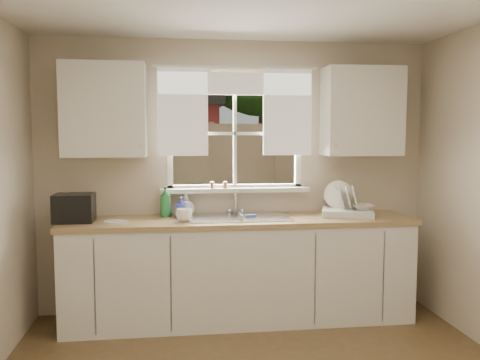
{
  "coord_description": "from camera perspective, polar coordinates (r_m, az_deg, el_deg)",
  "views": [
    {
      "loc": [
        -0.56,
        -2.67,
        1.65
      ],
      "look_at": [
        0.0,
        1.65,
        1.25
      ],
      "focal_mm": 38.0,
      "sensor_mm": 36.0,
      "label": 1
    }
  ],
  "objects": [
    {
      "name": "curtains",
      "position": [
        4.66,
        -0.48,
        8.73
      ],
      "size": [
        1.5,
        0.03,
        0.81
      ],
      "color": "white",
      "rests_on": "room_walls"
    },
    {
      "name": "black_appliance",
      "position": [
        4.49,
        -18.12,
        -2.98
      ],
      "size": [
        0.32,
        0.28,
        0.24
      ],
      "primitive_type": "cube",
      "rotation": [
        0.0,
        0.0,
        0.01
      ],
      "color": "black",
      "rests_on": "countertop"
    },
    {
      "name": "soap_bottle_b",
      "position": [
        4.5,
        -6.63,
        -3.06
      ],
      "size": [
        0.1,
        0.1,
        0.19
      ],
      "primitive_type": "imported",
      "rotation": [
        0.0,
        0.0,
        -0.2
      ],
      "color": "#3443C3",
      "rests_on": "countertop"
    },
    {
      "name": "wall_outlet",
      "position": [
        4.91,
        9.74,
        -1.51
      ],
      "size": [
        0.08,
        0.01,
        0.12
      ],
      "primitive_type": "cube",
      "color": "beige",
      "rests_on": "room_walls"
    },
    {
      "name": "cup",
      "position": [
        4.31,
        -6.31,
        -3.95
      ],
      "size": [
        0.18,
        0.18,
        0.11
      ],
      "primitive_type": "imported",
      "rotation": [
        0.0,
        0.0,
        0.42
      ],
      "color": "white",
      "rests_on": "countertop"
    },
    {
      "name": "dish_rack",
      "position": [
        4.69,
        11.94,
        -3.15
      ],
      "size": [
        0.53,
        0.46,
        0.31
      ],
      "color": "silver",
      "rests_on": "countertop"
    },
    {
      "name": "backyard",
      "position": [
        11.29,
        -1.55,
        14.44
      ],
      "size": [
        20.0,
        10.0,
        6.13
      ],
      "color": "#335421",
      "rests_on": "ground"
    },
    {
      "name": "soap_bottle_a",
      "position": [
        4.56,
        -8.36,
        -2.43
      ],
      "size": [
        0.12,
        0.12,
        0.27
      ],
      "primitive_type": "imported",
      "rotation": [
        0.0,
        0.0,
        0.16
      ],
      "color": "#2B843F",
      "rests_on": "countertop"
    },
    {
      "name": "window",
      "position": [
        4.71,
        -0.55,
        3.24
      ],
      "size": [
        1.38,
        0.16,
        1.06
      ],
      "color": "white",
      "rests_on": "room_walls"
    },
    {
      "name": "room_walls",
      "position": [
        2.7,
        4.69,
        -3.55
      ],
      "size": [
        3.62,
        4.02,
        2.5
      ],
      "color": "beige",
      "rests_on": "ground"
    },
    {
      "name": "sill_jars",
      "position": [
        4.65,
        -2.41,
        -0.56
      ],
      "size": [
        0.16,
        0.04,
        0.06
      ],
      "color": "brown",
      "rests_on": "window"
    },
    {
      "name": "base_cabinets",
      "position": [
        4.55,
        -0.05,
        -10.24
      ],
      "size": [
        3.0,
        0.62,
        0.87
      ],
      "primitive_type": "cube",
      "color": "white",
      "rests_on": "ground"
    },
    {
      "name": "countertop",
      "position": [
        4.45,
        -0.05,
        -4.58
      ],
      "size": [
        3.04,
        0.65,
        0.04
      ],
      "primitive_type": "cube",
      "color": "tan",
      "rests_on": "base_cabinets"
    },
    {
      "name": "saucer",
      "position": [
        4.38,
        -13.82,
        -4.56
      ],
      "size": [
        0.2,
        0.2,
        0.01
      ],
      "primitive_type": "cylinder",
      "color": "silver",
      "rests_on": "countertop"
    },
    {
      "name": "upper_cabinet_right",
      "position": [
        4.82,
        13.54,
        7.48
      ],
      "size": [
        0.7,
        0.33,
        0.8
      ],
      "primitive_type": "cube",
      "color": "white",
      "rests_on": "room_walls"
    },
    {
      "name": "sink",
      "position": [
        4.49,
        -0.1,
        -5.17
      ],
      "size": [
        0.88,
        0.52,
        0.4
      ],
      "color": "#B7B7BC",
      "rests_on": "countertop"
    },
    {
      "name": "bowl",
      "position": [
        4.68,
        13.61,
        -2.97
      ],
      "size": [
        0.21,
        0.21,
        0.05
      ],
      "primitive_type": "imported",
      "rotation": [
        0.0,
        0.0,
        0.08
      ],
      "color": "silver",
      "rests_on": "dish_rack"
    },
    {
      "name": "soap_bottle_c",
      "position": [
        4.6,
        -6.07,
        -2.84
      ],
      "size": [
        0.16,
        0.16,
        0.19
      ],
      "primitive_type": "imported",
      "rotation": [
        0.0,
        0.0,
        0.07
      ],
      "color": "beige",
      "rests_on": "countertop"
    },
    {
      "name": "upper_cabinet_left",
      "position": [
        4.54,
        -14.97,
        7.59
      ],
      "size": [
        0.7,
        0.33,
        0.8
      ],
      "primitive_type": "cube",
      "color": "white",
      "rests_on": "room_walls"
    }
  ]
}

